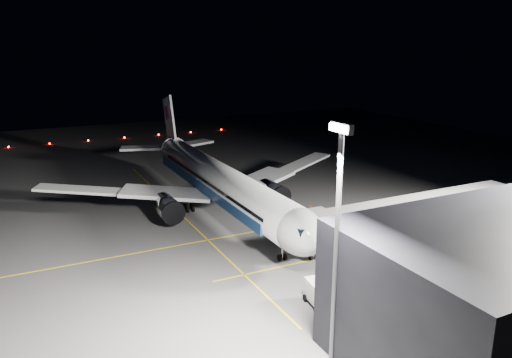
{
  "coord_description": "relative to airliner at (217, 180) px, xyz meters",
  "views": [
    {
      "loc": [
        70.96,
        -28.68,
        26.64
      ],
      "look_at": [
        3.75,
        4.6,
        6.0
      ],
      "focal_mm": 35.0,
      "sensor_mm": 36.0,
      "label": 1
    }
  ],
  "objects": [
    {
      "name": "guide_line_side",
      "position": [
        23.08,
        10.0,
        -5.16
      ],
      "size": [
        0.25,
        40.0,
        0.01
      ],
      "primitive_type": "cube",
      "color": "gold",
      "rests_on": "ground"
    },
    {
      "name": "jet_bridge",
      "position": [
        23.08,
        18.06,
        -0.58
      ],
      "size": [
        3.6,
        34.4,
        6.3
      ],
      "color": "#B2B2B7",
      "rests_on": "ground"
    },
    {
      "name": "guide_line_main",
      "position": [
        11.08,
        0.0,
        -5.16
      ],
      "size": [
        0.25,
        80.0,
        0.01
      ],
      "primitive_type": "cube",
      "color": "gold",
      "rests_on": "ground"
    },
    {
      "name": "taxiway_lights",
      "position": [
        -70.92,
        0.0,
        -4.94
      ],
      "size": [
        0.44,
        60.44,
        0.44
      ],
      "color": "#FF140A",
      "rests_on": "ground"
    },
    {
      "name": "service_truck",
      "position": [
        33.57,
        -2.06,
        -3.78
      ],
      "size": [
        5.29,
        2.75,
        2.59
      ],
      "rotation": [
        0.0,
        0.0,
        -0.14
      ],
      "color": "white",
      "rests_on": "ground"
    },
    {
      "name": "ground",
      "position": [
        1.08,
        0.0,
        -5.16
      ],
      "size": [
        200.0,
        200.0,
        0.0
      ],
      "primitive_type": "plane",
      "color": "#4C4C4F",
      "rests_on": "ground"
    },
    {
      "name": "airliner",
      "position": [
        0.0,
        0.0,
        0.0
      ],
      "size": [
        61.48,
        54.22,
        16.64
      ],
      "color": "silver",
      "rests_on": "ground"
    },
    {
      "name": "safety_cone_b",
      "position": [
        6.14,
        14.0,
        -4.83
      ],
      "size": [
        0.45,
        0.45,
        0.67
      ],
      "primitive_type": "cone",
      "color": "#E04E09",
      "rests_on": "ground"
    },
    {
      "name": "safety_cone_c",
      "position": [
        -1.21,
        14.0,
        -4.82
      ],
      "size": [
        0.46,
        0.46,
        0.69
      ],
      "primitive_type": "cone",
      "color": "#E04E09",
      "rests_on": "ground"
    },
    {
      "name": "guide_line_cross",
      "position": [
        1.08,
        -6.0,
        -5.16
      ],
      "size": [
        70.0,
        0.25,
        0.01
      ],
      "primitive_type": "cube",
      "color": "gold",
      "rests_on": "ground"
    },
    {
      "name": "floodlight_mast_south",
      "position": [
        41.08,
        -6.01,
        7.21
      ],
      "size": [
        2.4,
        0.67,
        20.7
      ],
      "color": "#59595E",
      "rests_on": "ground"
    },
    {
      "name": "baggage_tug",
      "position": [
        3.52,
        9.8,
        -4.27
      ],
      "size": [
        3.11,
        2.73,
        1.93
      ],
      "rotation": [
        0.0,
        0.0,
        0.26
      ],
      "color": "black",
      "rests_on": "ground"
    },
    {
      "name": "safety_cone_a",
      "position": [
        2.24,
        8.49,
        -4.82
      ],
      "size": [
        0.45,
        0.45,
        0.68
      ],
      "primitive_type": "cone",
      "color": "#E04E09",
      "rests_on": "ground"
    }
  ]
}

